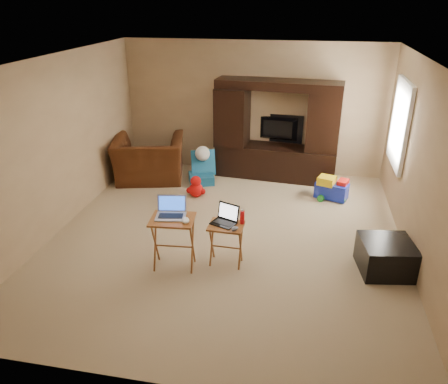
% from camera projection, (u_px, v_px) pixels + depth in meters
% --- Properties ---
extents(floor, '(5.50, 5.50, 0.00)m').
position_uv_depth(floor, '(227.00, 236.00, 6.42)').
color(floor, tan).
rests_on(floor, ground).
extents(ceiling, '(5.50, 5.50, 0.00)m').
position_uv_depth(ceiling, '(227.00, 60.00, 5.39)').
color(ceiling, silver).
rests_on(ceiling, ground).
extents(wall_back, '(5.00, 0.00, 5.00)m').
position_uv_depth(wall_back, '(253.00, 108.00, 8.37)').
color(wall_back, tan).
rests_on(wall_back, ground).
extents(wall_front, '(5.00, 0.00, 5.00)m').
position_uv_depth(wall_front, '(163.00, 271.00, 3.45)').
color(wall_front, tan).
rests_on(wall_front, ground).
extents(wall_left, '(0.00, 5.50, 5.50)m').
position_uv_depth(wall_left, '(58.00, 145.00, 6.34)').
color(wall_left, tan).
rests_on(wall_left, ground).
extents(wall_right, '(0.00, 5.50, 5.50)m').
position_uv_depth(wall_right, '(422.00, 169.00, 5.47)').
color(wall_right, tan).
rests_on(wall_right, ground).
extents(window_pane, '(0.00, 1.20, 1.20)m').
position_uv_depth(window_pane, '(401.00, 124.00, 6.80)').
color(window_pane, white).
rests_on(window_pane, ground).
extents(window_frame, '(0.06, 1.14, 1.34)m').
position_uv_depth(window_frame, '(400.00, 124.00, 6.80)').
color(window_frame, white).
rests_on(window_frame, ground).
extents(entertainment_center, '(2.31, 0.77, 1.86)m').
position_uv_depth(entertainment_center, '(277.00, 131.00, 8.13)').
color(entertainment_center, black).
rests_on(entertainment_center, floor).
extents(television, '(0.95, 0.23, 0.54)m').
position_uv_depth(television, '(278.00, 129.00, 8.35)').
color(television, black).
rests_on(television, entertainment_center).
extents(recliner, '(1.51, 1.39, 0.83)m').
position_uv_depth(recliner, '(149.00, 159.00, 8.21)').
color(recliner, '#4B2710').
rests_on(recliner, floor).
extents(child_rocker, '(0.60, 0.64, 0.60)m').
position_uv_depth(child_rocker, '(201.00, 168.00, 8.12)').
color(child_rocker, '#16557D').
rests_on(child_rocker, floor).
extents(plush_toy, '(0.35, 0.29, 0.39)m').
position_uv_depth(plush_toy, '(196.00, 186.00, 7.60)').
color(plush_toy, red).
rests_on(plush_toy, floor).
extents(push_toy, '(0.65, 0.55, 0.41)m').
position_uv_depth(push_toy, '(332.00, 188.00, 7.51)').
color(push_toy, '#182AC2').
rests_on(push_toy, floor).
extents(ottoman, '(0.73, 0.73, 0.41)m').
position_uv_depth(ottoman, '(386.00, 256.00, 5.54)').
color(ottoman, black).
rests_on(ottoman, floor).
extents(tray_table_left, '(0.58, 0.48, 0.71)m').
position_uv_depth(tray_table_left, '(174.00, 243.00, 5.56)').
color(tray_table_left, '#A65C28').
rests_on(tray_table_left, floor).
extents(tray_table_right, '(0.45, 0.37, 0.57)m').
position_uv_depth(tray_table_right, '(226.00, 244.00, 5.65)').
color(tray_table_right, '#965924').
rests_on(tray_table_right, floor).
extents(laptop_left, '(0.41, 0.36, 0.24)m').
position_uv_depth(laptop_left, '(170.00, 209.00, 5.40)').
color(laptop_left, '#A2A2A6').
rests_on(laptop_left, tray_table_left).
extents(laptop_right, '(0.37, 0.35, 0.24)m').
position_uv_depth(laptop_right, '(223.00, 216.00, 5.51)').
color(laptop_right, black).
rests_on(laptop_right, tray_table_right).
extents(mouse_left, '(0.13, 0.16, 0.06)m').
position_uv_depth(mouse_left, '(186.00, 220.00, 5.30)').
color(mouse_left, white).
rests_on(mouse_left, tray_table_left).
extents(mouse_right, '(0.11, 0.14, 0.05)m').
position_uv_depth(mouse_right, '(235.00, 229.00, 5.40)').
color(mouse_right, '#404045').
rests_on(mouse_right, tray_table_right).
extents(water_bottle, '(0.06, 0.06, 0.18)m').
position_uv_depth(water_bottle, '(242.00, 217.00, 5.54)').
color(water_bottle, '#BA0B10').
rests_on(water_bottle, tray_table_right).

